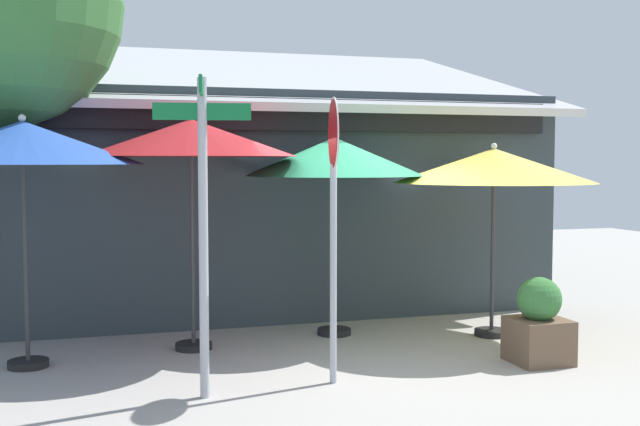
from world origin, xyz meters
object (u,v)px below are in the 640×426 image
object	(u,v)px
patio_umbrella_mustard_far_right	(494,167)
sidewalk_planter	(539,324)
stop_sign	(333,187)
street_sign_post	(203,202)
patio_umbrella_royal_blue_left	(23,144)
patio_umbrella_crimson_center	(191,139)
patio_umbrella_forest_green_right	(334,158)

from	to	relation	value
patio_umbrella_mustard_far_right	sidewalk_planter	xyz separation A→B (m)	(-0.18, -1.38, -1.76)
stop_sign	sidewalk_planter	world-z (taller)	stop_sign
sidewalk_planter	patio_umbrella_mustard_far_right	bearing A→B (deg)	82.51
street_sign_post	sidewalk_planter	xyz separation A→B (m)	(3.79, 0.20, -1.44)
patio_umbrella_royal_blue_left	patio_umbrella_crimson_center	distance (m)	1.89
street_sign_post	patio_umbrella_forest_green_right	xyz separation A→B (m)	(2.03, 2.24, 0.43)
patio_umbrella_forest_green_right	sidewalk_planter	distance (m)	3.28
street_sign_post	stop_sign	xyz separation A→B (m)	(1.33, 0.11, 0.13)
street_sign_post	patio_umbrella_forest_green_right	size ratio (longest dim) A/B	1.16
stop_sign	patio_umbrella_royal_blue_left	size ratio (longest dim) A/B	1.05
patio_umbrella_crimson_center	patio_umbrella_mustard_far_right	distance (m)	3.85
patio_umbrella_royal_blue_left	patio_umbrella_forest_green_right	distance (m)	3.78
patio_umbrella_crimson_center	sidewalk_planter	distance (m)	4.55
patio_umbrella_forest_green_right	sidewalk_planter	bearing A→B (deg)	-49.21
patio_umbrella_royal_blue_left	patio_umbrella_forest_green_right	world-z (taller)	patio_umbrella_royal_blue_left
stop_sign	patio_umbrella_royal_blue_left	world-z (taller)	stop_sign
sidewalk_planter	stop_sign	bearing A→B (deg)	-177.86
patio_umbrella_crimson_center	patio_umbrella_royal_blue_left	bearing A→B (deg)	-170.88
patio_umbrella_crimson_center	stop_sign	bearing A→B (deg)	-57.68
patio_umbrella_crimson_center	patio_umbrella_mustard_far_right	bearing A→B (deg)	-5.76
street_sign_post	sidewalk_planter	distance (m)	4.06
street_sign_post	patio_umbrella_mustard_far_right	size ratio (longest dim) A/B	1.18
patio_umbrella_forest_green_right	patio_umbrella_mustard_far_right	distance (m)	2.05
stop_sign	patio_umbrella_crimson_center	bearing A→B (deg)	122.32
patio_umbrella_forest_green_right	patio_umbrella_royal_blue_left	bearing A→B (deg)	-171.29
street_sign_post	patio_umbrella_royal_blue_left	xyz separation A→B (m)	(-1.70, 1.67, 0.57)
street_sign_post	patio_umbrella_forest_green_right	bearing A→B (deg)	47.78
street_sign_post	patio_umbrella_crimson_center	world-z (taller)	street_sign_post
patio_umbrella_crimson_center	sidewalk_planter	size ratio (longest dim) A/B	2.92
street_sign_post	stop_sign	distance (m)	1.34
stop_sign	patio_umbrella_forest_green_right	distance (m)	2.26
stop_sign	patio_umbrella_forest_green_right	xyz separation A→B (m)	(0.70, 2.13, 0.30)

